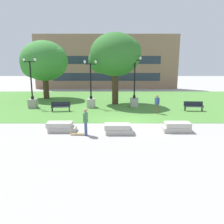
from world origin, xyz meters
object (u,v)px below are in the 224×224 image
object	(u,v)px
park_bench_near_left	(60,106)
person_skateboarder	(85,121)
lamp_post_left	(134,97)
skateboard	(78,134)
concrete_block_right	(176,127)
concrete_block_center	(61,127)
concrete_block_left	(118,129)
lamp_post_center	(91,98)
lamp_post_right	(32,98)
park_bench_near_right	(193,106)
person_bystander_near_lawn	(157,103)

from	to	relation	value
park_bench_near_left	person_skateboarder	bearing A→B (deg)	-65.77
lamp_post_left	skateboard	bearing A→B (deg)	-115.29
concrete_block_right	park_bench_near_left	distance (m)	11.28
concrete_block_center	concrete_block_right	bearing A→B (deg)	-0.34
concrete_block_center	concrete_block_left	size ratio (longest dim) A/B	1.02
concrete_block_center	lamp_post_center	bearing A→B (deg)	81.40
concrete_block_center	concrete_block_left	world-z (taller)	same
lamp_post_right	lamp_post_center	world-z (taller)	lamp_post_right
park_bench_near_right	lamp_post_left	xyz separation A→B (m)	(-5.52, 2.21, 0.55)
lamp_post_center	concrete_block_right	bearing A→B (deg)	-51.82
concrete_block_left	person_bystander_near_lawn	size ratio (longest dim) A/B	1.10
park_bench_near_left	lamp_post_center	size ratio (longest dim) A/B	0.37
concrete_block_right	concrete_block_left	bearing A→B (deg)	-173.82
concrete_block_center	park_bench_near_right	xyz separation A→B (m)	(11.29, 6.57, 0.23)
concrete_block_center	park_bench_near_right	world-z (taller)	park_bench_near_right
concrete_block_left	person_skateboarder	world-z (taller)	person_skateboarder
concrete_block_left	lamp_post_left	xyz separation A→B (m)	(1.93, 9.25, 0.78)
concrete_block_center	person_bystander_near_lawn	xyz separation A→B (m)	(7.50, 5.38, 0.68)
concrete_block_right	person_skateboarder	bearing A→B (deg)	-172.54
concrete_block_left	lamp_post_right	distance (m)	12.15
park_bench_near_right	concrete_block_right	bearing A→B (deg)	-118.01
concrete_block_center	lamp_post_left	size ratio (longest dim) A/B	0.36
concrete_block_left	park_bench_near_right	size ratio (longest dim) A/B	1.02
park_bench_near_right	lamp_post_right	bearing A→B (deg)	174.63
person_bystander_near_lawn	concrete_block_right	bearing A→B (deg)	-87.22
concrete_block_right	park_bench_near_right	bearing A→B (deg)	61.99
lamp_post_center	person_bystander_near_lawn	size ratio (longest dim) A/B	2.88
concrete_block_left	park_bench_near_left	xyz separation A→B (m)	(-5.33, 6.87, 0.23)
concrete_block_left	lamp_post_center	bearing A→B (deg)	106.58
lamp_post_left	person_bystander_near_lawn	world-z (taller)	lamp_post_left
concrete_block_right	lamp_post_center	distance (m)	10.57
park_bench_near_left	lamp_post_right	distance (m)	3.72
concrete_block_right	park_bench_near_right	world-z (taller)	park_bench_near_right
concrete_block_right	lamp_post_right	world-z (taller)	lamp_post_right
concrete_block_left	concrete_block_right	distance (m)	3.95
person_skateboarder	park_bench_near_left	size ratio (longest dim) A/B	0.93
lamp_post_right	lamp_post_center	xyz separation A→B (m)	(6.01, 0.16, -0.04)
concrete_block_right	skateboard	size ratio (longest dim) A/B	1.75
skateboard	lamp_post_left	distance (m)	10.65
park_bench_near_left	lamp_post_right	xyz separation A→B (m)	(-3.27, 1.69, 0.52)
skateboard	park_bench_near_right	bearing A→B (deg)	36.29
skateboard	park_bench_near_right	size ratio (longest dim) A/B	0.56
concrete_block_left	concrete_block_right	world-z (taller)	same
concrete_block_center	person_skateboarder	xyz separation A→B (m)	(1.76, -0.83, 0.66)
concrete_block_left	skateboard	distance (m)	2.63
skateboard	concrete_block_left	bearing A→B (deg)	7.31
concrete_block_center	person_skateboarder	size ratio (longest dim) A/B	1.12
lamp_post_center	person_bystander_near_lawn	distance (m)	6.88
skateboard	person_bystander_near_lawn	world-z (taller)	person_bystander_near_lawn
concrete_block_left	lamp_post_left	distance (m)	9.48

